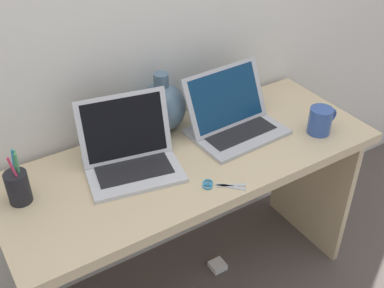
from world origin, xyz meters
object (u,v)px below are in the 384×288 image
coffee_mug (320,121)px  green_vase (162,106)px  power_brick (218,266)px  scissors (216,185)px  laptop_right (232,116)px  laptop_left (129,150)px  pen_cup (18,187)px

coffee_mug → green_vase: bearing=145.0°
green_vase → power_brick: size_ratio=3.41×
scissors → coffee_mug: bearing=5.9°
laptop_right → scissors: laptop_right is taller
laptop_left → coffee_mug: laptop_left is taller
green_vase → power_brick: (0.16, -0.19, -0.83)m
pen_cup → power_brick: pen_cup is taller
coffee_mug → pen_cup: 1.12m
green_vase → pen_cup: 0.62m
laptop_left → laptop_right: 0.44m
pen_cup → power_brick: (0.76, -0.06, -0.79)m
laptop_right → power_brick: (-0.06, -0.04, -0.79)m
pen_cup → coffee_mug: bearing=-11.3°
laptop_right → scissors: 0.36m
coffee_mug → power_brick: bearing=154.8°
laptop_right → coffee_mug: bearing=-35.3°
green_vase → coffee_mug: green_vase is taller
laptop_left → power_brick: laptop_left is taller
laptop_right → green_vase: green_vase is taller
laptop_right → coffee_mug: 0.34m
coffee_mug → pen_cup: pen_cup is taller
coffee_mug → scissors: size_ratio=0.97×
laptop_right → green_vase: (-0.22, 0.15, 0.04)m
coffee_mug → pen_cup: (-1.10, 0.22, 0.01)m
scissors → power_brick: 0.79m
green_vase → pen_cup: bearing=-167.6°
scissors → laptop_right: bearing=45.7°
laptop_left → scissors: bearing=-53.2°
laptop_right → pen_cup: size_ratio=1.89×
laptop_right → coffee_mug: (0.28, -0.20, -0.01)m
coffee_mug → power_brick: (-0.34, 0.16, -0.78)m
laptop_left → green_vase: 0.26m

